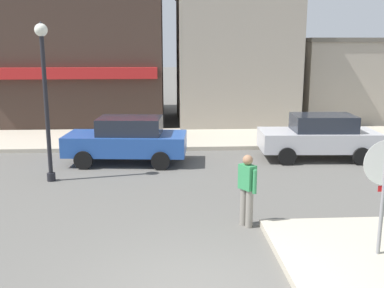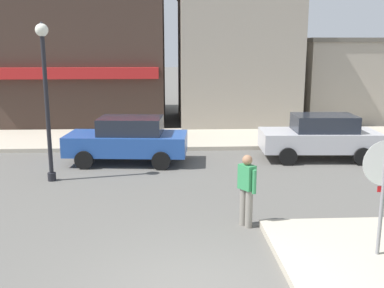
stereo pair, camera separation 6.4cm
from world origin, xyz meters
The scene contains 9 objects.
kerb_far centered at (0.00, 12.15, 0.07)m, with size 80.00×4.00×0.15m, color #B7AD99.
stop_sign centered at (3.42, 1.07, 1.52)m, with size 0.82×0.07×2.30m.
lamp_post centered at (-3.83, 6.53, 2.96)m, with size 0.36×0.36×4.54m.
parked_car_nearest centered at (-1.75, 8.50, 0.81)m, with size 4.14×2.15×1.56m.
parked_car_second centered at (4.87, 8.68, 0.81)m, with size 4.08×2.03×1.56m.
pedestrian_crossing_near centered at (1.29, 2.84, 0.87)m, with size 0.38×0.51×1.61m.
building_corner_shop centered at (-4.80, 18.32, 4.19)m, with size 8.64×8.84×8.37m.
building_storefront_left_near centered at (3.00, 16.92, 3.29)m, with size 5.71×6.40×6.57m.
building_storefront_left_mid centered at (9.45, 18.60, 2.14)m, with size 6.28×8.14×4.27m.
Camera 1 is at (-0.43, -6.35, 3.87)m, focal length 42.00 mm.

